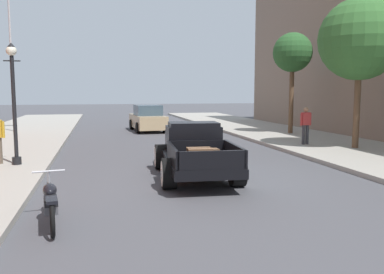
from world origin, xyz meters
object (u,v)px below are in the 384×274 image
Objects in this scene: car_background_tan at (148,119)px; pedestrian_sidewalk_right at (306,123)px; street_tree_nearest at (360,40)px; flagpole at (14,34)px; street_lamp_near at (14,95)px; street_tree_second at (293,54)px; hotrod_truck_black at (194,150)px; motorcycle_parked at (50,202)px.

pedestrian_sidewalk_right reaches higher than car_background_tan.
flagpole is at bearing 144.31° from street_tree_nearest.
street_lamp_near is 0.69× the size of street_tree_second.
flagpole reaches higher than street_lamp_near.
street_tree_second is (0.13, 6.04, -0.00)m from street_tree_nearest.
street_tree_nearest is at bearing 4.01° from street_lamp_near.
car_background_tan is 12.94m from street_lamp_near.
street_tree_nearest is (7.69, 3.13, 3.83)m from hotrod_truck_black.
car_background_tan is 13.50m from street_tree_nearest.
street_tree_nearest is (15.04, -10.80, -1.19)m from flagpole.
flagpole is (-13.56, 9.31, 4.68)m from pedestrian_sidewalk_right.
motorcycle_parked is 0.48× the size of car_background_tan.
street_lamp_near is 0.42× the size of flagpole.
pedestrian_sidewalk_right is at bearing -57.08° from car_background_tan.
flagpole reaches higher than hotrod_truck_black.
street_tree_second reaches higher than street_lamp_near.
flagpole is 1.50× the size of street_tree_nearest.
street_tree_nearest reaches higher than street_tree_second.
street_tree_second is (1.60, 4.56, 3.49)m from pedestrian_sidewalk_right.
street_tree_second reaches higher than pedestrian_sidewalk_right.
street_tree_nearest is at bearing -91.19° from street_tree_second.
pedestrian_sidewalk_right is (5.92, -9.14, 0.32)m from car_background_tan.
pedestrian_sidewalk_right is 17.10m from flagpole.
street_lamp_near is at bearing -115.95° from car_background_tan.
pedestrian_sidewalk_right is at bearing 11.74° from street_lamp_near.
flagpole reaches higher than street_tree_second.
pedestrian_sidewalk_right is 0.27× the size of street_tree_nearest.
street_tree_second reaches higher than hotrod_truck_black.
street_tree_second is at bearing 48.42° from motorcycle_parked.
pedestrian_sidewalk_right reaches higher than hotrod_truck_black.
pedestrian_sidewalk_right is 4.08m from street_tree_nearest.
hotrod_truck_black is 1.14× the size of car_background_tan.
pedestrian_sidewalk_right is 0.43× the size of street_lamp_near.
street_lamp_near is at bearing 105.77° from motorcycle_parked.
street_lamp_near reaches higher than hotrod_truck_black.
car_background_tan is at bearing 148.63° from street_tree_second.
motorcycle_parked is 1.28× the size of pedestrian_sidewalk_right.
pedestrian_sidewalk_right is at bearing -109.37° from street_tree_second.
motorcycle_parked is at bearing -139.71° from pedestrian_sidewalk_right.
car_background_tan is at bearing 124.84° from street_tree_nearest.
street_tree_nearest is 6.04m from street_tree_second.
street_tree_second is at bearing 88.81° from street_tree_nearest.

